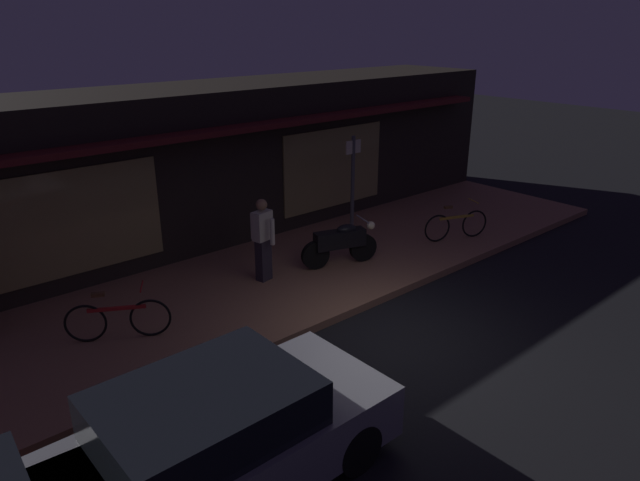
# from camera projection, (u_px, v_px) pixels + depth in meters

# --- Properties ---
(ground_plane) EXTENTS (60.00, 60.00, 0.00)m
(ground_plane) POSITION_uv_depth(u_px,v_px,m) (391.00, 339.00, 9.65)
(ground_plane) COLOR black
(sidewalk_slab) EXTENTS (18.00, 4.00, 0.15)m
(sidewalk_slab) POSITION_uv_depth(u_px,v_px,m) (282.00, 278.00, 11.74)
(sidewalk_slab) COLOR #8C6047
(sidewalk_slab) RESTS_ON ground_plane
(storefront_building) EXTENTS (18.00, 3.30, 3.60)m
(storefront_building) POSITION_uv_depth(u_px,v_px,m) (193.00, 166.00, 13.52)
(storefront_building) COLOR black
(storefront_building) RESTS_ON ground_plane
(motorcycle) EXTENTS (1.65, 0.75, 0.97)m
(motorcycle) POSITION_uv_depth(u_px,v_px,m) (341.00, 242.00, 12.06)
(motorcycle) COLOR black
(motorcycle) RESTS_ON sidewalk_slab
(bicycle_parked) EXTENTS (1.56, 0.68, 0.91)m
(bicycle_parked) POSITION_uv_depth(u_px,v_px,m) (456.00, 225.00, 13.51)
(bicycle_parked) COLOR black
(bicycle_parked) RESTS_ON sidewalk_slab
(bicycle_extra) EXTENTS (1.46, 0.86, 0.91)m
(bicycle_extra) POSITION_uv_depth(u_px,v_px,m) (118.00, 319.00, 9.24)
(bicycle_extra) COLOR black
(bicycle_extra) RESTS_ON sidewalk_slab
(person_bystander) EXTENTS (0.41, 0.62, 1.67)m
(person_bystander) POSITION_uv_depth(u_px,v_px,m) (263.00, 238.00, 11.21)
(person_bystander) COLOR #28232D
(person_bystander) RESTS_ON sidewalk_slab
(sign_post) EXTENTS (0.44, 0.09, 2.40)m
(sign_post) POSITION_uv_depth(u_px,v_px,m) (353.00, 181.00, 13.37)
(sign_post) COLOR #47474C
(sign_post) RESTS_ON sidewalk_slab
(parked_car_far) EXTENTS (4.11, 1.80, 1.42)m
(parked_car_far) POSITION_uv_depth(u_px,v_px,m) (216.00, 440.00, 6.29)
(parked_car_far) COLOR black
(parked_car_far) RESTS_ON ground_plane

